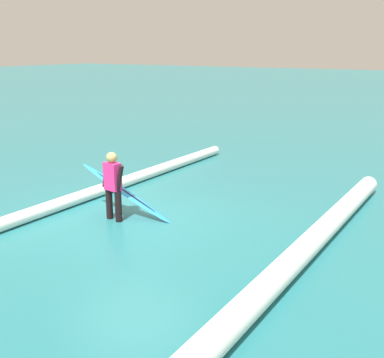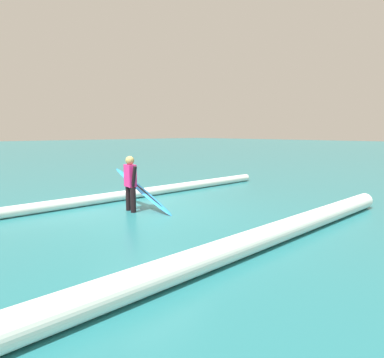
{
  "view_description": "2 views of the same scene",
  "coord_description": "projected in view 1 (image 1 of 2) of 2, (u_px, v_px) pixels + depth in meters",
  "views": [
    {
      "loc": [
        7.12,
        5.97,
        3.4
      ],
      "look_at": [
        -0.06,
        1.46,
        1.03
      ],
      "focal_mm": 43.97,
      "sensor_mm": 36.0,
      "label": 1
    },
    {
      "loc": [
        4.95,
        6.98,
        2.02
      ],
      "look_at": [
        -0.06,
        1.7,
        1.0
      ],
      "focal_mm": 31.45,
      "sensor_mm": 36.0,
      "label": 2
    }
  ],
  "objects": [
    {
      "name": "ground_plane",
      "position": [
        131.0,
        217.0,
        9.78
      ],
      "size": [
        147.85,
        147.85,
        0.0
      ],
      "primitive_type": "plane",
      "color": "#236F76"
    },
    {
      "name": "surfboard",
      "position": [
        126.0,
        193.0,
        9.75
      ],
      "size": [
        0.5,
        2.13,
        1.05
      ],
      "color": "#268CE5",
      "rests_on": "ground_plane"
    },
    {
      "name": "surfer",
      "position": [
        113.0,
        183.0,
        9.44
      ],
      "size": [
        0.25,
        0.63,
        1.42
      ],
      "rotation": [
        0.0,
        0.0,
        1.43
      ],
      "color": "black",
      "rests_on": "ground_plane"
    },
    {
      "name": "wave_crest_midground",
      "position": [
        224.0,
        330.0,
        5.54
      ],
      "size": [
        14.58,
        0.51,
        0.39
      ],
      "primitive_type": "cylinder",
      "rotation": [
        0.0,
        1.57,
        -0.01
      ],
      "color": "white",
      "rests_on": "ground_plane"
    }
  ]
}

